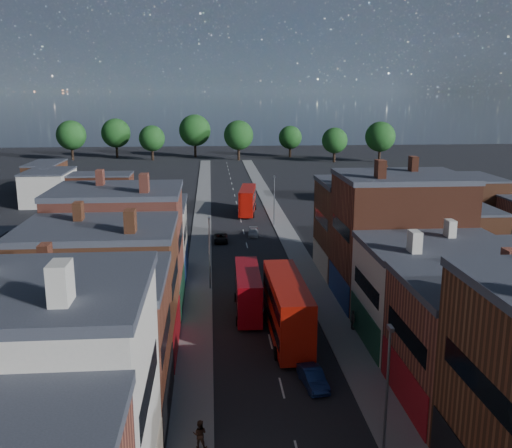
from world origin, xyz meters
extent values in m
cube|color=gray|center=(-6.50, 50.00, 0.06)|extent=(3.00, 200.00, 0.12)
cube|color=gray|center=(6.50, 50.00, 0.06)|extent=(3.00, 200.00, 0.12)
cube|color=brown|center=(-14.00, 0.00, 6.39)|extent=(12.00, 80.00, 12.78)
cylinder|color=slate|center=(5.20, 0.00, 4.00)|extent=(0.16, 0.16, 8.00)
cube|color=slate|center=(5.20, 0.00, 8.00)|extent=(0.25, 0.70, 0.25)
cylinder|color=slate|center=(-5.20, 30.00, 4.00)|extent=(0.16, 0.16, 8.00)
cube|color=slate|center=(-5.20, 30.00, 8.00)|extent=(0.25, 0.70, 0.25)
cylinder|color=slate|center=(5.20, 60.00, 4.00)|extent=(0.16, 0.16, 8.00)
cube|color=slate|center=(5.20, 60.00, 8.00)|extent=(0.25, 0.70, 0.25)
cube|color=#A60913|center=(-1.50, 22.84, 2.31)|extent=(2.49, 10.01, 3.98)
cube|color=black|center=(-1.50, 22.84, 1.54)|extent=(2.53, 9.21, 0.81)
cube|color=black|center=(-1.50, 22.84, 3.26)|extent=(2.53, 9.21, 0.81)
cylinder|color=black|center=(-2.70, 19.68, 0.45)|extent=(0.29, 0.91, 0.91)
cylinder|color=black|center=(-0.44, 19.63, 0.45)|extent=(0.29, 0.91, 0.91)
cylinder|color=black|center=(-2.56, 26.06, 0.45)|extent=(0.29, 0.91, 0.91)
cylinder|color=black|center=(-0.30, 26.00, 0.45)|extent=(0.29, 0.91, 0.91)
cube|color=red|center=(1.50, 16.56, 2.89)|extent=(2.99, 12.52, 4.99)
cube|color=black|center=(1.50, 16.56, 1.93)|extent=(3.04, 11.52, 1.02)
cube|color=black|center=(1.50, 16.56, 4.09)|extent=(3.04, 11.52, 1.02)
cylinder|color=black|center=(0.13, 12.54, 0.57)|extent=(0.35, 1.14, 1.13)
cylinder|color=black|center=(2.97, 12.58, 0.57)|extent=(0.35, 1.14, 1.13)
cylinder|color=black|center=(0.03, 20.53, 0.57)|extent=(0.35, 1.14, 1.13)
cylinder|color=black|center=(2.87, 20.57, 0.57)|extent=(0.35, 1.14, 1.13)
cube|color=#A40E07|center=(1.50, 69.54, 2.48)|extent=(3.77, 10.93, 4.28)
cube|color=black|center=(1.50, 69.54, 1.65)|extent=(3.72, 10.09, 0.88)
cube|color=black|center=(1.50, 69.54, 3.50)|extent=(3.72, 10.09, 0.88)
cylinder|color=black|center=(-0.14, 66.30, 0.49)|extent=(0.41, 1.00, 0.97)
cylinder|color=black|center=(2.27, 65.99, 0.49)|extent=(0.41, 1.00, 0.97)
cylinder|color=black|center=(0.73, 73.10, 0.49)|extent=(0.41, 1.00, 0.97)
cylinder|color=black|center=(3.14, 72.79, 0.49)|extent=(0.41, 1.00, 0.97)
imported|color=#122250|center=(2.32, 8.11, 0.66)|extent=(1.95, 4.19, 1.33)
imported|color=black|center=(-3.64, 50.18, 0.59)|extent=(1.95, 4.24, 1.18)
imported|color=#BBBBBB|center=(1.30, 53.32, 0.53)|extent=(1.76, 3.76, 1.06)
imported|color=#3C2218|center=(-5.86, 1.12, 1.03)|extent=(0.96, 0.64, 1.82)
imported|color=#524F46|center=(7.70, 17.78, 1.03)|extent=(0.50, 1.07, 1.82)
camera|label=1|loc=(-4.92, -29.72, 21.21)|focal=40.00mm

